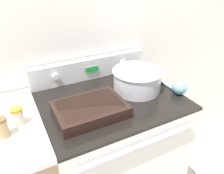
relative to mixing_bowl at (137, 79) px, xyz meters
name	(u,v)px	position (x,y,z in m)	size (l,w,h in m)	color
kitchen_wall	(84,25)	(-0.19, 0.35, 0.27)	(8.00, 0.05, 2.50)	silver
stove_range	(111,153)	(-0.19, -0.01, -0.53)	(0.81, 0.68, 0.90)	silver
control_panel	(90,68)	(-0.19, 0.29, 0.00)	(0.81, 0.07, 0.14)	silver
mixing_bowl	(137,79)	(0.00, 0.00, 0.00)	(0.31, 0.31, 0.13)	silver
casserole_dish	(90,109)	(-0.36, -0.11, -0.04)	(0.36, 0.26, 0.06)	black
ladle	(179,87)	(0.20, -0.15, -0.03)	(0.09, 0.30, 0.09)	#7AB2C6
spice_jar_orange_cap	(17,116)	(-0.70, -0.04, -0.02)	(0.06, 0.06, 0.09)	beige
spice_jar_brown_cap	(2,127)	(-0.77, -0.10, -0.02)	(0.05, 0.05, 0.10)	tan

